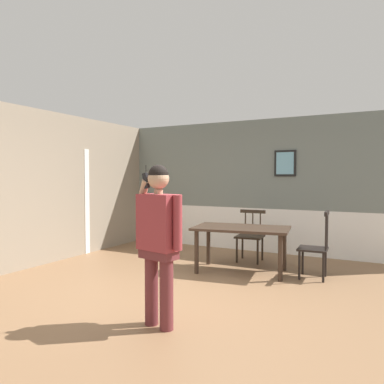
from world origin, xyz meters
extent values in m
plane|color=#846042|center=(0.00, 0.00, 0.00)|extent=(7.18, 7.18, 0.00)
cube|color=slate|center=(0.00, 3.27, 1.81)|extent=(6.35, 0.12, 1.82)
cube|color=white|center=(0.00, 3.28, 0.45)|extent=(6.35, 0.14, 0.90)
cube|color=white|center=(0.00, 3.25, 0.90)|extent=(6.35, 0.05, 0.06)
cube|color=black|center=(0.43, 3.19, 1.81)|extent=(0.42, 0.03, 0.52)
cube|color=#73AEC8|center=(0.43, 3.17, 1.81)|extent=(0.34, 0.01, 0.44)
cube|color=gray|center=(-3.18, 0.00, 1.36)|extent=(0.12, 6.53, 2.72)
cube|color=white|center=(-3.14, 1.42, 1.05)|extent=(0.06, 0.12, 2.10)
cube|color=#38281E|center=(0.13, 1.51, 0.71)|extent=(1.62, 1.08, 0.04)
cylinder|color=#38281E|center=(-0.46, 1.08, 0.35)|extent=(0.07, 0.07, 0.69)
cylinder|color=#38281E|center=(0.83, 1.28, 0.35)|extent=(0.07, 0.07, 0.69)
cylinder|color=#38281E|center=(-0.56, 1.73, 0.35)|extent=(0.07, 0.07, 0.69)
cylinder|color=#38281E|center=(0.73, 1.93, 0.35)|extent=(0.07, 0.07, 0.69)
cube|color=black|center=(1.23, 1.67, 0.45)|extent=(0.45, 0.45, 0.03)
cube|color=black|center=(1.42, 1.68, 1.00)|extent=(0.06, 0.43, 0.06)
cylinder|color=black|center=(1.43, 1.55, 0.75)|extent=(0.02, 0.02, 0.57)
cylinder|color=black|center=(1.42, 1.68, 0.75)|extent=(0.02, 0.02, 0.57)
cylinder|color=black|center=(1.41, 1.81, 0.75)|extent=(0.02, 0.02, 0.57)
cylinder|color=black|center=(1.06, 1.49, 0.22)|extent=(0.04, 0.04, 0.43)
cylinder|color=black|center=(1.05, 1.83, 0.22)|extent=(0.04, 0.04, 0.43)
cylinder|color=black|center=(1.41, 1.51, 0.22)|extent=(0.04, 0.04, 0.43)
cylinder|color=black|center=(1.39, 1.85, 0.22)|extent=(0.04, 0.04, 0.43)
cube|color=#2D2319|center=(0.02, 2.28, 0.46)|extent=(0.51, 0.51, 0.03)
cube|color=#2D2319|center=(0.00, 2.49, 0.90)|extent=(0.48, 0.08, 0.06)
cylinder|color=#2D2319|center=(0.14, 2.50, 0.70)|extent=(0.02, 0.02, 0.46)
cylinder|color=#2D2319|center=(0.00, 2.49, 0.70)|extent=(0.02, 0.02, 0.46)
cylinder|color=#2D2319|center=(-0.14, 2.48, 0.70)|extent=(0.02, 0.02, 0.46)
cylinder|color=#2D2319|center=(0.22, 2.10, 0.22)|extent=(0.04, 0.04, 0.44)
cylinder|color=#2D2319|center=(-0.16, 2.07, 0.22)|extent=(0.04, 0.04, 0.44)
cylinder|color=#2D2319|center=(0.19, 2.48, 0.22)|extent=(0.04, 0.04, 0.44)
cylinder|color=#2D2319|center=(-0.19, 2.45, 0.22)|extent=(0.04, 0.04, 0.44)
cylinder|color=brown|center=(0.25, -0.97, 0.40)|extent=(0.14, 0.14, 0.80)
cylinder|color=brown|center=(0.04, -0.93, 0.40)|extent=(0.14, 0.14, 0.80)
cube|color=brown|center=(0.14, -0.95, 0.77)|extent=(0.42, 0.28, 0.12)
cube|color=#993338|center=(0.14, -0.95, 1.09)|extent=(0.46, 0.31, 0.57)
cylinder|color=#993338|center=(0.39, -1.00, 1.10)|extent=(0.09, 0.09, 0.54)
cylinder|color=tan|center=(-0.05, -0.93, 1.43)|extent=(0.18, 0.15, 0.20)
cylinder|color=tan|center=(0.14, -0.95, 1.40)|extent=(0.09, 0.09, 0.05)
sphere|color=tan|center=(0.14, -0.95, 1.53)|extent=(0.22, 0.22, 0.22)
sphere|color=black|center=(0.14, -0.95, 1.57)|extent=(0.21, 0.21, 0.21)
cube|color=black|center=(-0.01, -0.95, 1.51)|extent=(0.09, 0.05, 0.17)
cylinder|color=black|center=(-0.01, -0.95, 1.63)|extent=(0.01, 0.01, 0.08)
camera|label=1|loc=(2.17, -4.07, 1.55)|focal=34.16mm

